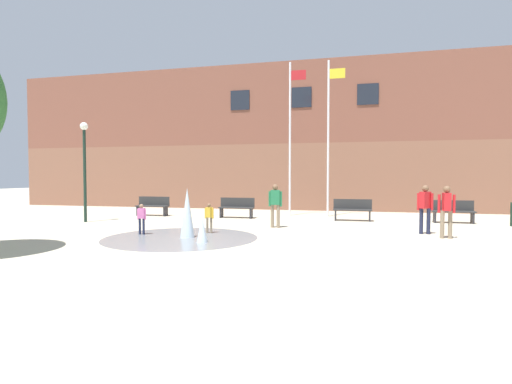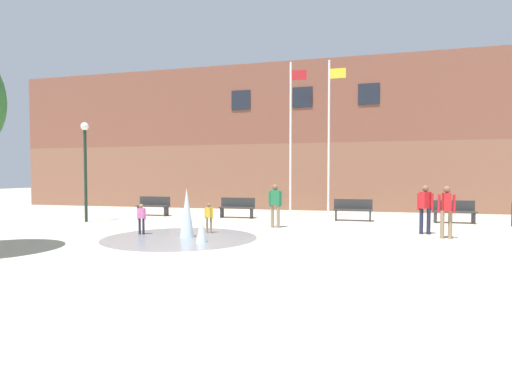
{
  "view_description": "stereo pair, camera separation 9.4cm",
  "coord_description": "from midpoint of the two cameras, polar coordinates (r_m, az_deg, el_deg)",
  "views": [
    {
      "loc": [
        2.81,
        -7.17,
        1.87
      ],
      "look_at": [
        -0.69,
        7.11,
        1.3
      ],
      "focal_mm": 28.0,
      "sensor_mm": 36.0,
      "label": 1
    },
    {
      "loc": [
        2.9,
        -7.15,
        1.87
      ],
      "look_at": [
        -0.69,
        7.11,
        1.3
      ],
      "focal_mm": 28.0,
      "sensor_mm": 36.0,
      "label": 2
    }
  ],
  "objects": [
    {
      "name": "park_bench_center",
      "position": [
        18.1,
        -2.58,
        -2.19
      ],
      "size": [
        1.6,
        0.44,
        0.91
      ],
      "color": "#28282D",
      "rests_on": "ground"
    },
    {
      "name": "adult_near_bench",
      "position": [
        13.3,
        25.75,
        -2.04
      ],
      "size": [
        0.5,
        0.34,
        1.59
      ],
      "rotation": [
        0.0,
        0.0,
        1.58
      ],
      "color": "#89755B",
      "rests_on": "ground"
    },
    {
      "name": "child_in_fountain",
      "position": [
        13.29,
        -6.54,
        -3.37
      ],
      "size": [
        0.31,
        0.2,
        0.99
      ],
      "rotation": [
        0.0,
        0.0,
        2.73
      ],
      "color": "#89755B",
      "rests_on": "ground"
    },
    {
      "name": "ground_plane",
      "position": [
        7.94,
        -7.55,
        -11.42
      ],
      "size": [
        100.0,
        100.0,
        0.0
      ],
      "primitive_type": "plane",
      "color": "#BCB299"
    },
    {
      "name": "splash_fountain",
      "position": [
        12.29,
        -9.66,
        -4.37
      ],
      "size": [
        4.68,
        4.68,
        1.52
      ],
      "color": "gray",
      "rests_on": "ground"
    },
    {
      "name": "flagpole_right",
      "position": [
        19.06,
        10.6,
        8.19
      ],
      "size": [
        0.8,
        0.1,
        7.25
      ],
      "color": "silver",
      "rests_on": "ground"
    },
    {
      "name": "park_bench_under_right_flagpole",
      "position": [
        17.37,
        13.83,
        -2.44
      ],
      "size": [
        1.6,
        0.44,
        0.91
      ],
      "color": "#28282D",
      "rests_on": "ground"
    },
    {
      "name": "adult_watching",
      "position": [
        14.58,
        2.95,
        -1.47
      ],
      "size": [
        0.5,
        0.24,
        1.59
      ],
      "rotation": [
        0.0,
        0.0,
        0.12
      ],
      "color": "#89755B",
      "rests_on": "ground"
    },
    {
      "name": "child_running",
      "position": [
        13.4,
        -15.86,
        -3.39
      ],
      "size": [
        0.31,
        0.16,
        0.99
      ],
      "rotation": [
        0.0,
        0.0,
        0.17
      ],
      "color": "#1E233D",
      "rests_on": "ground"
    },
    {
      "name": "lamp_post_left_lane",
      "position": [
        17.84,
        -23.07,
        4.55
      ],
      "size": [
        0.32,
        0.32,
        4.09
      ],
      "color": "#192D23",
      "rests_on": "ground"
    },
    {
      "name": "library_building",
      "position": [
        25.22,
        7.63,
        7.32
      ],
      "size": [
        36.0,
        6.05,
        8.25
      ],
      "color": "brown",
      "rests_on": "ground"
    },
    {
      "name": "flagpole_left",
      "position": [
        19.26,
        5.19,
        8.21
      ],
      "size": [
        0.8,
        0.1,
        7.28
      ],
      "color": "silver",
      "rests_on": "ground"
    },
    {
      "name": "teen_by_trashcan",
      "position": [
        14.04,
        23.2,
        -1.78
      ],
      "size": [
        0.5,
        0.38,
        1.59
      ],
      "rotation": [
        0.0,
        0.0,
        -2.37
      ],
      "color": "#1E233D",
      "rests_on": "ground"
    },
    {
      "name": "park_bench_far_right",
      "position": [
        17.92,
        26.55,
        -2.47
      ],
      "size": [
        1.6,
        0.44,
        0.91
      ],
      "color": "#28282D",
      "rests_on": "ground"
    },
    {
      "name": "park_bench_far_left",
      "position": [
        19.75,
        -14.3,
        -1.89
      ],
      "size": [
        1.6,
        0.44,
        0.91
      ],
      "color": "#28282D",
      "rests_on": "ground"
    }
  ]
}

